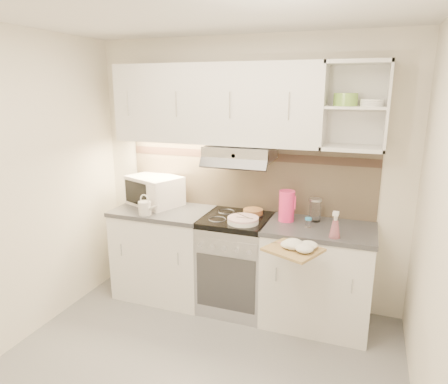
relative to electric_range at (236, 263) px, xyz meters
The scene contains 17 objects.
ground 1.19m from the electric_range, 90.00° to the right, with size 3.00×3.00×0.00m, color gray.
room_shell 1.39m from the electric_range, 89.81° to the right, with size 3.04×2.84×2.52m.
base_cabinet_left 0.75m from the electric_range, behind, with size 0.90×0.60×0.86m, color white.
worktop_left 0.86m from the electric_range, behind, with size 0.92×0.62×0.04m, color #47474C.
base_cabinet_right 0.75m from the electric_range, ahead, with size 0.90×0.60×0.86m, color white.
worktop_right 0.86m from the electric_range, ahead, with size 0.92×0.62×0.04m, color #47474C.
electric_range is the anchor object (origin of this frame).
microwave 1.09m from the electric_range, behind, with size 0.61×0.54×0.29m.
watering_can 0.99m from the electric_range, 164.74° to the right, with size 0.23×0.12×0.20m.
plate_stack 0.50m from the electric_range, 51.42° to the right, with size 0.27×0.27×0.06m.
bread_loaf 0.51m from the electric_range, 51.76° to the left, with size 0.18×0.18×0.05m, color #B86B41.
pink_pitcher 0.74m from the electric_range, ahead, with size 0.15×0.14×0.27m.
glass_jar 0.89m from the electric_range, 10.92° to the left, with size 0.11×0.11×0.21m.
spice_jar 0.82m from the electric_range, ahead, with size 0.06×0.06×0.08m.
spray_bottle 1.06m from the electric_range, 13.97° to the right, with size 0.09×0.09×0.23m.
cutting_board 0.90m from the electric_range, 39.30° to the right, with size 0.37×0.33×0.02m, color tan.
dish_towel 0.96m from the electric_range, 38.22° to the right, with size 0.27×0.23×0.07m, color silver, non-canonical shape.
Camera 1 is at (1.08, -2.18, 2.04)m, focal length 32.00 mm.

